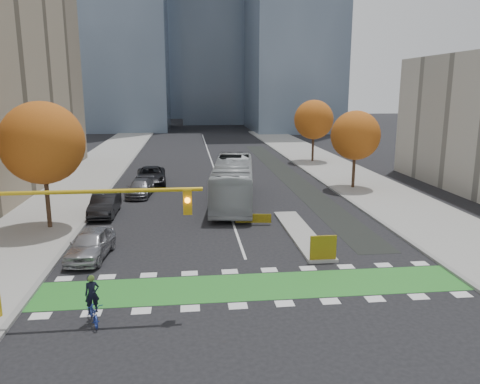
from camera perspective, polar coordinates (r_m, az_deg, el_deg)
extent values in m
plane|color=black|center=(20.72, 2.44, -13.10)|extent=(300.00, 300.00, 0.00)
cube|color=gray|center=(40.86, -21.21, -0.92)|extent=(7.00, 120.00, 0.15)
cube|color=gray|center=(42.76, 16.37, -0.01)|extent=(7.00, 120.00, 0.15)
cube|color=gray|center=(40.10, -16.38, -0.82)|extent=(0.30, 120.00, 0.16)
cube|color=gray|center=(41.54, 11.91, -0.13)|extent=(0.30, 120.00, 0.16)
cube|color=#287C28|center=(22.07, 1.84, -11.42)|extent=(20.00, 3.00, 0.01)
cube|color=silver|center=(59.22, -3.49, 3.77)|extent=(0.15, 70.00, 0.01)
cube|color=black|center=(50.37, 5.67, 2.19)|extent=(2.50, 50.00, 0.01)
cube|color=gray|center=(29.68, 7.45, -5.01)|extent=(1.60, 10.00, 0.16)
cube|color=yellow|center=(25.06, 10.11, -6.69)|extent=(1.40, 0.12, 1.30)
cylinder|color=#332114|center=(32.41, -22.50, 0.27)|extent=(0.28, 0.28, 5.25)
sphere|color=#954812|center=(31.96, -22.95, 5.53)|extent=(5.20, 5.20, 5.20)
cylinder|color=#332114|center=(43.64, 13.72, 3.33)|extent=(0.28, 0.28, 4.55)
sphere|color=#954812|center=(43.32, 13.90, 6.72)|extent=(4.40, 4.40, 4.40)
cylinder|color=#332114|center=(58.89, 8.89, 5.99)|extent=(0.28, 0.28, 4.90)
sphere|color=#954812|center=(58.65, 8.98, 8.71)|extent=(4.80, 4.80, 4.80)
cylinder|color=#BF9914|center=(18.71, -17.23, 0.06)|extent=(8.20, 0.16, 0.16)
cube|color=#BF9914|center=(18.48, -6.42, -1.19)|extent=(0.35, 0.28, 1.00)
sphere|color=orange|center=(18.28, -6.42, -1.02)|extent=(0.22, 0.22, 0.22)
imported|color=navy|center=(19.64, -17.44, -13.77)|extent=(1.15, 1.81, 0.90)
imported|color=black|center=(19.32, -17.59, -11.74)|extent=(0.65, 0.54, 1.52)
sphere|color=#597F2D|center=(19.08, -17.71, -10.00)|extent=(0.26, 0.26, 0.26)
imported|color=#A3A8AB|center=(36.83, -0.85, 1.23)|extent=(4.55, 12.91, 3.52)
imported|color=#A2A1A6|center=(26.55, -17.73, -6.04)|extent=(2.32, 4.77, 1.57)
imported|color=black|center=(35.06, -16.17, -1.45)|extent=(1.74, 4.90, 1.61)
imported|color=#55555A|center=(40.68, -12.06, 0.49)|extent=(2.38, 4.93, 1.38)
imported|color=black|center=(45.50, -10.79, 1.96)|extent=(3.05, 6.03, 1.64)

